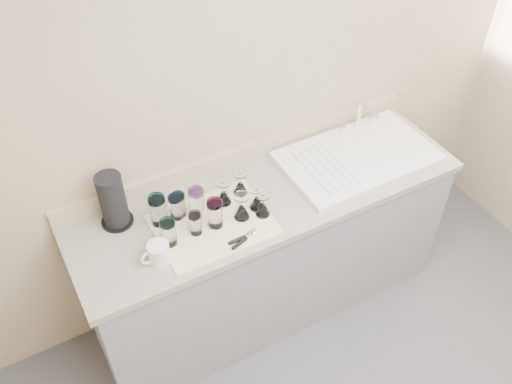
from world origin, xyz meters
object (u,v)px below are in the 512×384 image
goblet_extra (263,207)px  can_opener (243,239)px  tumbler_magenta (169,232)px  goblet_front_left (242,210)px  tumbler_teal (158,210)px  goblet_front_right (257,201)px  tumbler_cyan (176,207)px  goblet_back_left (224,196)px  tumbler_lavender (215,213)px  white_mug (158,253)px  paper_towel_roll (113,201)px  tumbler_purple (197,202)px  sink_unit (357,156)px  tumbler_extra (179,205)px  tumbler_blue (195,223)px  goblet_back_right (240,186)px

goblet_extra → can_opener: 0.20m
tumbler_magenta → goblet_front_left: 0.37m
tumbler_teal → goblet_front_right: tumbler_teal is taller
tumbler_cyan → goblet_back_left: (0.24, -0.02, -0.02)m
tumbler_lavender → can_opener: size_ratio=1.04×
white_mug → paper_towel_roll: 0.34m
goblet_extra → can_opener: size_ratio=0.89×
tumbler_purple → tumbler_cyan: bearing=165.4°
sink_unit → goblet_extra: sink_unit is taller
sink_unit → goblet_back_left: bearing=176.8°
tumbler_extra → goblet_front_right: 0.38m
tumbler_magenta → goblet_extra: bearing=-5.4°
tumbler_blue → white_mug: size_ratio=0.86×
goblet_front_left → white_mug: goblet_front_left is taller
tumbler_teal → tumbler_blue: size_ratio=1.32×
goblet_extra → sink_unit: bearing=10.4°
tumbler_extra → goblet_front_right: (0.35, -0.14, -0.02)m
goblet_front_right → goblet_extra: size_ratio=0.98×
goblet_back_left → goblet_extra: goblet_back_left is taller
paper_towel_roll → goblet_front_right: bearing=-21.1°
sink_unit → tumbler_purple: (-0.93, 0.04, 0.07)m
tumbler_magenta → can_opener: tumbler_magenta is taller
can_opener → goblet_back_right: bearing=64.5°
tumbler_purple → goblet_extra: size_ratio=1.17×
tumbler_cyan → can_opener: 0.36m
tumbler_extra → white_mug: 0.29m
can_opener → tumbler_cyan: bearing=126.1°
tumbler_extra → white_mug: bearing=-132.4°
goblet_back_right → goblet_front_right: 0.13m
white_mug → paper_towel_roll: size_ratio=0.50×
tumbler_cyan → tumbler_blue: 0.14m
tumbler_cyan → tumbler_teal: bearing=175.7°
tumbler_lavender → white_mug: (-0.32, -0.07, -0.03)m
goblet_back_left → paper_towel_roll: 0.53m
goblet_back_left → goblet_front_right: (0.12, -0.11, -0.00)m
tumbler_lavender → white_mug: size_ratio=1.05×
tumbler_teal → tumbler_extra: tumbler_teal is taller
tumbler_magenta → tumbler_lavender: size_ratio=0.94×
sink_unit → tumbler_purple: 0.93m
tumbler_extra → tumbler_teal: bearing=-179.2°
tumbler_blue → paper_towel_roll: bearing=140.4°
tumbler_teal → goblet_back_left: 0.33m
tumbler_blue → can_opener: tumbler_blue is taller
tumbler_teal → tumbler_lavender: size_ratio=1.08×
tumbler_magenta → can_opener: 0.34m
tumbler_teal → tumbler_lavender: (0.23, -0.14, -0.01)m
sink_unit → white_mug: bearing=-173.2°
tumbler_teal → paper_towel_roll: size_ratio=0.56×
tumbler_magenta → sink_unit: bearing=3.8°
tumbler_purple → goblet_front_right: tumbler_purple is taller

